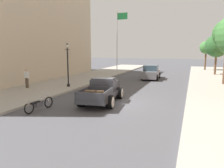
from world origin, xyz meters
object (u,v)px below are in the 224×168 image
Objects in this scene: hotrod_truck_gunmetal at (103,90)px; street_tree_third at (217,46)px; pedestrian_sidewalk_left at (27,77)px; street_tree_farthest at (206,48)px; motorcycle_parked at (39,103)px; street_lamp_near at (68,62)px; car_background_grey at (151,72)px; flagpole at (118,34)px.

hotrod_truck_gunmetal is 0.96× the size of street_tree_third.
street_tree_farthest is at bearing 56.96° from pedestrian_sidewalk_left.
motorcycle_parked is (-2.51, -3.32, -0.31)m from hotrod_truck_gunmetal.
street_lamp_near is at bearing -131.25° from street_tree_third.
car_background_grey is 1.13× the size of street_lamp_near.
flagpole is (-5.65, 19.52, 5.02)m from hotrod_truck_gunmetal.
car_background_grey is at bearing 49.99° from pedestrian_sidewalk_left.
flagpole reaches higher than street_tree_third.
flagpole is at bearing 97.82° from motorcycle_parked.
hotrod_truck_gunmetal is 26.35m from street_tree_farthest.
hotrod_truck_gunmetal is 6.18m from street_lamp_near.
motorcycle_parked is 15.88m from car_background_grey.
hotrod_truck_gunmetal is at bearing -114.22° from street_tree_third.
pedestrian_sidewalk_left reaches higher than hotrod_truck_gunmetal.
street_tree_third is at bearing 48.75° from street_lamp_near.
street_lamp_near is (-5.81, -8.71, 1.62)m from car_background_grey.
hotrod_truck_gunmetal is at bearing -106.39° from street_tree_farthest.
motorcycle_parked is 0.23× the size of flagpole.
car_background_grey is 14.75m from street_tree_farthest.
car_background_grey is 10.59m from street_lamp_near.
motorcycle_parked is 23.66m from flagpole.
flagpole reaches higher than car_background_grey.
street_lamp_near is at bearing -123.72° from car_background_grey.
flagpole is at bearing 131.96° from car_background_grey.
flagpole is at bearing -156.76° from street_tree_farthest.
flagpole is (-3.14, 22.84, 5.33)m from motorcycle_parked.
street_tree_farthest is at bearing 60.52° from street_lamp_near.
car_background_grey is at bearing 77.38° from motorcycle_parked.
pedestrian_sidewalk_left is 0.36× the size of street_tree_farthest.
flagpole is (-0.80, 16.05, 3.39)m from street_lamp_near.
hotrod_truck_gunmetal is 20.50m from street_tree_third.
flagpole is (-6.61, 7.35, 5.00)m from car_background_grey.
street_tree_third is (8.31, 18.47, 3.15)m from hotrod_truck_gunmetal.
pedestrian_sidewalk_left is 18.60m from flagpole.
car_background_grey is 2.65× the size of pedestrian_sidewalk_left.
street_lamp_near is 16.43m from flagpole.
street_lamp_near is (3.02, 1.81, 1.30)m from pedestrian_sidewalk_left.
street_tree_third reaches higher than car_background_grey.
motorcycle_parked is at bearing -116.40° from street_tree_third.
car_background_grey is 11.08m from flagpole.
street_lamp_near is at bearing 30.96° from pedestrian_sidewalk_left.
street_tree_farthest is (9.90, 28.44, 3.28)m from motorcycle_parked.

